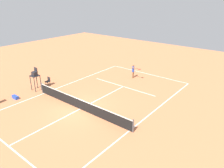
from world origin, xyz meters
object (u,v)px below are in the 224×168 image
object	(u,v)px
umpire_chair	(35,75)
player_serving	(133,70)
equipment_bag	(15,97)
tennis_ball	(116,84)
courtside_chair_mid	(48,81)

from	to	relation	value
umpire_chair	player_serving	bearing A→B (deg)	-123.07
player_serving	equipment_bag	distance (m)	13.03
umpire_chair	tennis_ball	bearing A→B (deg)	-130.53
tennis_ball	courtside_chair_mid	distance (m)	7.49
player_serving	tennis_ball	xyz separation A→B (m)	(0.45, 2.72, -0.99)
tennis_ball	umpire_chair	distance (m)	8.64
umpire_chair	courtside_chair_mid	bearing A→B (deg)	-88.03
player_serving	umpire_chair	xyz separation A→B (m)	(5.97, 9.17, 0.58)
equipment_bag	umpire_chair	bearing A→B (deg)	-84.77
tennis_ball	equipment_bag	distance (m)	10.39
tennis_ball	player_serving	bearing A→B (deg)	-99.42
player_serving	equipment_bag	world-z (taller)	player_serving
courtside_chair_mid	equipment_bag	xyz separation A→B (m)	(-0.28, 3.97, -0.38)
player_serving	tennis_ball	distance (m)	2.93
umpire_chair	courtside_chair_mid	distance (m)	1.83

